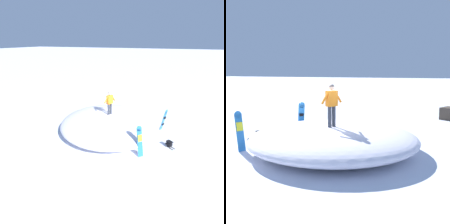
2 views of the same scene
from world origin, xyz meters
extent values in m
plane|color=white|center=(0.00, 0.00, 0.00)|extent=(240.00, 240.00, 0.00)
ellipsoid|color=white|center=(0.07, -0.22, 0.52)|extent=(6.54, 6.81, 1.04)
cylinder|color=#333842|center=(-0.31, -0.26, 1.42)|extent=(0.14, 0.14, 0.76)
cylinder|color=#333842|center=(-0.13, -0.34, 1.42)|extent=(0.14, 0.14, 0.76)
cube|color=orange|center=(-0.22, -0.30, 2.08)|extent=(0.48, 0.38, 0.57)
sphere|color=beige|center=(-0.22, -0.30, 2.50)|extent=(0.21, 0.21, 0.21)
cylinder|color=orange|center=(-0.49, -0.17, 2.13)|extent=(0.37, 0.23, 0.47)
cylinder|color=orange|center=(0.06, -0.43, 2.13)|extent=(0.37, 0.23, 0.47)
cube|color=#2672BF|center=(-1.22, 3.14, 0.70)|extent=(0.38, 0.36, 1.41)
cylinder|color=#2672BF|center=(-1.17, 3.25, 1.40)|extent=(0.30, 0.19, 0.29)
cube|color=yellow|center=(-1.21, 3.15, 0.95)|extent=(0.25, 0.16, 0.34)
cube|color=black|center=(-1.18, 3.22, 0.95)|extent=(0.21, 0.16, 0.12)
cube|color=black|center=(-1.22, 3.14, 0.45)|extent=(0.21, 0.16, 0.12)
cube|color=#2672BF|center=(1.97, 2.30, 0.75)|extent=(0.48, 0.48, 1.50)
cylinder|color=#2672BF|center=(1.83, 2.17, 1.50)|extent=(0.27, 0.28, 0.29)
cube|color=yellow|center=(1.96, 2.29, 1.02)|extent=(0.24, 0.25, 0.36)
cube|color=black|center=(1.89, 2.22, 1.02)|extent=(0.20, 0.20, 0.12)
cube|color=black|center=(1.98, 2.31, 0.48)|extent=(0.20, 0.20, 0.12)
ellipsoid|color=black|center=(0.63, 3.73, 0.18)|extent=(0.46, 0.49, 0.37)
ellipsoid|color=black|center=(0.53, 3.59, 0.13)|extent=(0.25, 0.22, 0.18)
cube|color=black|center=(0.63, 3.73, 0.34)|extent=(0.39, 0.41, 0.06)
cylinder|color=black|center=(0.82, 3.85, 0.01)|extent=(0.19, 0.24, 0.04)
cylinder|color=black|center=(0.68, 3.95, 0.01)|extent=(0.19, 0.24, 0.04)
camera|label=1|loc=(9.32, 3.69, 5.66)|focal=26.84mm
camera|label=2|loc=(-9.49, -4.51, 3.07)|focal=45.02mm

